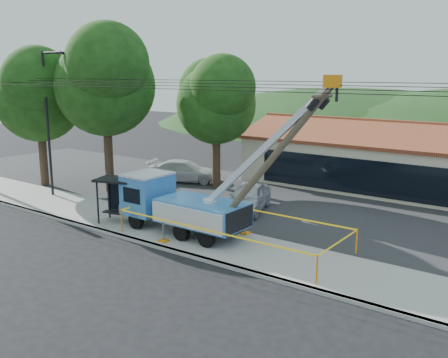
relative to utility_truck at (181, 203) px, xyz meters
name	(u,v)px	position (x,y,z in m)	size (l,w,h in m)	color
ground	(159,273)	(2.49, -4.20, -1.57)	(120.00, 120.00, 0.00)	black
curb	(193,256)	(2.49, -2.10, -1.50)	(60.00, 0.25, 0.15)	#9F9D95
sidewalk	(219,244)	(2.49, -0.20, -1.50)	(60.00, 4.00, 0.15)	#9F9D95
parking_lot	(301,207)	(2.49, 7.80, -1.52)	(60.00, 12.00, 0.10)	#28282B
strip_mall	(414,164)	(6.49, 15.78, 0.31)	(22.50, 8.53, 4.67)	beige
streetlight	(49,113)	(-11.29, 0.80, 3.73)	(2.13, 0.22, 9.00)	black
tree_west_near	(105,76)	(-9.51, 3.80, 5.95)	(7.56, 6.72, 10.80)	#332316
tree_west_far	(38,91)	(-14.51, 2.30, 4.97)	(6.84, 6.08, 9.48)	#332316
tree_lot	(216,96)	(-4.51, 8.80, 4.64)	(6.30, 5.60, 8.94)	#332316
hill_west	(348,127)	(-12.51, 50.80, -1.57)	(78.40, 56.00, 28.00)	black
utility_truck	(181,203)	(0.00, 0.00, 0.00)	(11.22, 3.58, 7.56)	black
leaning_pole	(270,161)	(4.96, 0.01, 2.60)	(6.29, 1.63, 7.50)	brown
bus_shelter	(122,190)	(-3.56, -0.52, 0.27)	(2.75, 2.17, 2.32)	black
caution_tape	(231,225)	(2.87, 0.20, -0.60)	(10.51, 3.87, 1.12)	orange
car_silver	(248,212)	(0.49, 5.18, -1.57)	(1.86, 4.62, 1.57)	#B8BBC0
car_white	(185,183)	(-7.44, 8.97, -1.57)	(2.10, 5.16, 1.50)	silver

